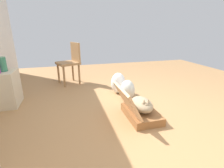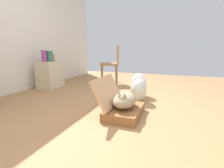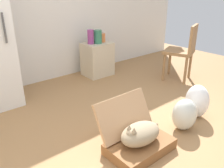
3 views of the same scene
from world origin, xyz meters
TOP-DOWN VIEW (x-y plane):
  - ground_plane at (0.00, 0.00)m, footprint 7.68×7.68m
  - suitcase_base at (-0.14, -0.16)m, footprint 0.64×0.41m
  - suitcase_lid at (-0.14, 0.07)m, footprint 0.64×0.22m
  - cat at (-0.14, -0.16)m, footprint 0.52×0.28m
  - plastic_bag_white at (0.53, -0.20)m, footprint 0.30×0.26m
  - plastic_bag_clear at (0.89, -0.13)m, footprint 0.26×0.29m
  - side_table at (0.85, 1.85)m, footprint 0.48×0.40m
  - vase_tall at (0.73, 1.86)m, footprint 0.11×0.11m
  - vase_short at (0.97, 1.85)m, footprint 0.11×0.11m
  - vase_round at (0.85, 1.82)m, footprint 0.14×0.14m
  - chair at (1.80, 0.74)m, footprint 0.57×0.58m

SIDE VIEW (x-z plane):
  - ground_plane at x=0.00m, z-range 0.00..0.00m
  - suitcase_base at x=-0.14m, z-range 0.00..0.11m
  - plastic_bag_white at x=0.53m, z-range 0.00..0.36m
  - plastic_bag_clear at x=0.89m, z-range 0.00..0.41m
  - cat at x=-0.14m, z-range 0.09..0.32m
  - side_table at x=0.85m, z-range 0.00..0.59m
  - suitcase_lid at x=-0.14m, z-range 0.11..0.49m
  - chair at x=1.80m, z-range 0.06..1.00m
  - vase_short at x=0.97m, z-range 0.59..0.74m
  - vase_round at x=0.85m, z-range 0.59..0.81m
  - vase_tall at x=0.73m, z-range 0.59..0.83m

